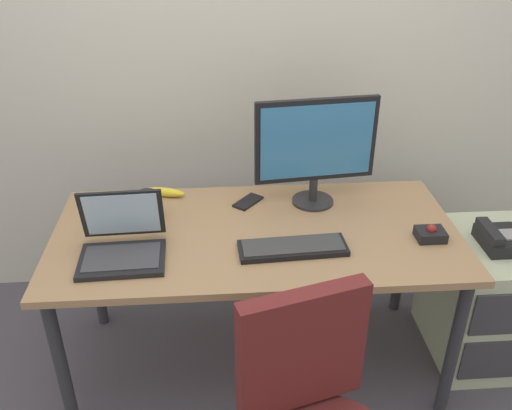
# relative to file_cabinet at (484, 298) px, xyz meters

# --- Properties ---
(ground_plane) EXTENTS (8.00, 8.00, 0.00)m
(ground_plane) POSITION_rel_file_cabinet_xyz_m (-1.04, -0.02, -0.30)
(ground_plane) COLOR #4B4751
(back_wall) EXTENTS (6.00, 0.10, 2.80)m
(back_wall) POSITION_rel_file_cabinet_xyz_m (-1.04, 0.72, 1.10)
(back_wall) COLOR beige
(back_wall) RESTS_ON ground
(desk) EXTENTS (1.62, 0.78, 0.71)m
(desk) POSITION_rel_file_cabinet_xyz_m (-1.04, -0.02, 0.35)
(desk) COLOR #9E7953
(desk) RESTS_ON ground
(file_cabinet) EXTENTS (0.42, 0.53, 0.59)m
(file_cabinet) POSITION_rel_file_cabinet_xyz_m (0.00, 0.00, 0.00)
(file_cabinet) COLOR #B9C59F
(file_cabinet) RESTS_ON ground
(desk_phone) EXTENTS (0.17, 0.20, 0.09)m
(desk_phone) POSITION_rel_file_cabinet_xyz_m (-0.01, -0.02, 0.33)
(desk_phone) COLOR black
(desk_phone) RESTS_ON file_cabinet
(monitor_main) EXTENTS (0.51, 0.18, 0.47)m
(monitor_main) POSITION_rel_file_cabinet_xyz_m (-0.77, 0.20, 0.68)
(monitor_main) COLOR #262628
(monitor_main) RESTS_ON desk
(keyboard) EXTENTS (0.42, 0.16, 0.03)m
(keyboard) POSITION_rel_file_cabinet_xyz_m (-0.91, -0.17, 0.43)
(keyboard) COLOR black
(keyboard) RESTS_ON desk
(laptop) EXTENTS (0.32, 0.29, 0.23)m
(laptop) POSITION_rel_file_cabinet_xyz_m (-1.54, -0.15, 0.47)
(laptop) COLOR black
(laptop) RESTS_ON desk
(trackball_mouse) EXTENTS (0.11, 0.09, 0.07)m
(trackball_mouse) POSITION_rel_file_cabinet_xyz_m (-0.36, -0.13, 0.44)
(trackball_mouse) COLOR black
(trackball_mouse) RESTS_ON desk
(coffee_mug) EXTENTS (0.09, 0.08, 0.12)m
(coffee_mug) POSITION_rel_file_cabinet_xyz_m (-1.47, 0.12, 0.48)
(coffee_mug) COLOR black
(coffee_mug) RESTS_ON desk
(paper_notepad) EXTENTS (0.16, 0.22, 0.01)m
(paper_notepad) POSITION_rel_file_cabinet_xyz_m (-1.63, 0.19, 0.42)
(paper_notepad) COLOR white
(paper_notepad) RESTS_ON desk
(cell_phone) EXTENTS (0.14, 0.15, 0.01)m
(cell_phone) POSITION_rel_file_cabinet_xyz_m (-1.05, 0.21, 0.42)
(cell_phone) COLOR black
(cell_phone) RESTS_ON desk
(banana) EXTENTS (0.19, 0.09, 0.04)m
(banana) POSITION_rel_file_cabinet_xyz_m (-1.42, 0.30, 0.44)
(banana) COLOR yellow
(banana) RESTS_ON desk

